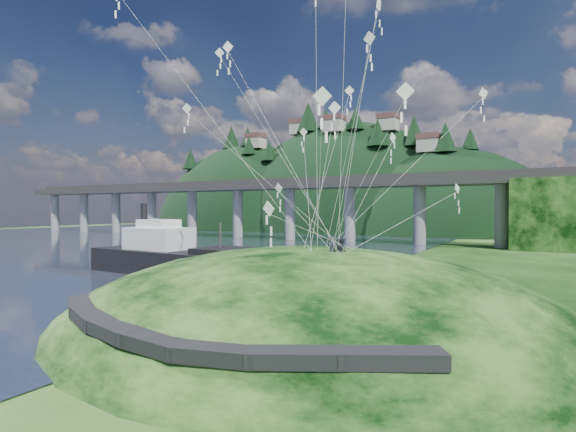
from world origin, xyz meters
The scene contains 10 objects.
ground centered at (0.00, 0.00, 0.00)m, with size 320.00×320.00×0.00m, color black.
water centered at (-72.00, 30.00, 0.01)m, with size 240.00×240.00×0.00m, color #2A354E.
grass_hill centered at (8.00, 2.00, -1.50)m, with size 36.00×32.00×13.00m.
footpath centered at (7.46, -9.74, 2.08)m, with size 22.29×5.84×0.83m.
bridge centered at (-26.46, 70.07, 9.70)m, with size 160.00×11.00×15.00m.
far_ridge centered at (-43.58, 122.17, -7.44)m, with size 153.00×70.00×94.50m.
work_barge centered at (-15.32, 13.77, 2.05)m, with size 23.72×7.60×8.20m.
wooden_dock centered at (-5.97, 3.74, 0.43)m, with size 13.61×5.83×0.97m.
kite_flyers centered at (10.25, 1.24, 5.80)m, with size 1.33×1.31×1.87m.
kite_swarm centered at (8.15, 1.65, 15.69)m, with size 20.90×17.81×21.43m.
Camera 1 is at (21.38, -24.48, 7.61)m, focal length 28.00 mm.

